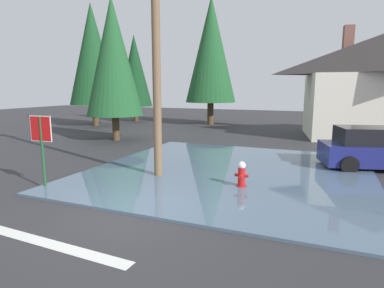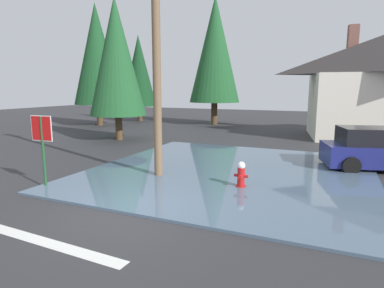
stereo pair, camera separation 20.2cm
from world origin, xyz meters
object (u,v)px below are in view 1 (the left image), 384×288
(parked_car, at_px, (381,149))
(pine_tree_far_center, at_px, (93,54))
(fire_hydrant, at_px, (241,175))
(pine_tree_tall_left, at_px, (113,57))
(stop_sign_near, at_px, (41,137))
(utility_pole, at_px, (156,25))
(pine_tree_short_left, at_px, (211,50))
(pine_tree_mid_left, at_px, (135,71))

(parked_car, xyz_separation_m, pine_tree_far_center, (-19.69, 7.76, 4.96))
(fire_hydrant, height_order, pine_tree_tall_left, pine_tree_tall_left)
(stop_sign_near, relative_size, utility_pole, 0.23)
(fire_hydrant, bearing_deg, parked_car, 46.33)
(pine_tree_far_center, bearing_deg, pine_tree_short_left, 28.66)
(utility_pole, bearing_deg, pine_tree_tall_left, 134.76)
(pine_tree_far_center, bearing_deg, parked_car, -21.51)
(fire_hydrant, xyz_separation_m, pine_tree_far_center, (-15.40, 12.26, 5.31))
(fire_hydrant, bearing_deg, pine_tree_far_center, 141.47)
(utility_pole, xyz_separation_m, pine_tree_far_center, (-12.41, 12.10, 0.66))
(pine_tree_mid_left, xyz_separation_m, pine_tree_far_center, (-1.05, -4.48, 1.11))
(stop_sign_near, height_order, fire_hydrant, stop_sign_near)
(fire_hydrant, xyz_separation_m, parked_car, (4.30, 4.50, 0.35))
(parked_car, bearing_deg, pine_tree_tall_left, 171.68)
(stop_sign_near, xyz_separation_m, fire_hydrant, (5.61, 2.32, -1.19))
(pine_tree_short_left, relative_size, pine_tree_far_center, 1.08)
(pine_tree_tall_left, bearing_deg, parked_car, -8.32)
(utility_pole, bearing_deg, pine_tree_short_left, 103.41)
(pine_tree_far_center, bearing_deg, stop_sign_near, -56.11)
(pine_tree_short_left, bearing_deg, parked_car, -47.68)
(fire_hydrant, distance_m, pine_tree_far_center, 20.39)
(utility_pole, relative_size, parked_car, 2.04)
(pine_tree_tall_left, relative_size, pine_tree_mid_left, 1.04)
(stop_sign_near, bearing_deg, fire_hydrant, 22.46)
(parked_car, bearing_deg, stop_sign_near, -145.45)
(stop_sign_near, relative_size, pine_tree_mid_left, 0.29)
(stop_sign_near, bearing_deg, pine_tree_far_center, 123.89)
(pine_tree_short_left, bearing_deg, pine_tree_far_center, -151.34)
(utility_pole, bearing_deg, pine_tree_far_center, 135.74)
(stop_sign_near, xyz_separation_m, parked_car, (9.90, 6.82, -0.84))
(utility_pole, height_order, pine_tree_short_left, pine_tree_short_left)
(pine_tree_mid_left, bearing_deg, stop_sign_near, -65.36)
(stop_sign_near, distance_m, utility_pole, 5.00)
(parked_car, bearing_deg, pine_tree_mid_left, 146.71)
(stop_sign_near, bearing_deg, utility_pole, 43.47)
(pine_tree_short_left, distance_m, pine_tree_far_center, 9.62)
(pine_tree_tall_left, bearing_deg, pine_tree_far_center, 136.77)
(fire_hydrant, bearing_deg, utility_pole, 176.82)
(fire_hydrant, relative_size, pine_tree_far_center, 0.09)
(pine_tree_tall_left, bearing_deg, stop_sign_near, -67.50)
(parked_car, xyz_separation_m, pine_tree_short_left, (-11.26, 12.37, 5.42))
(fire_hydrant, distance_m, pine_tree_mid_left, 22.44)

